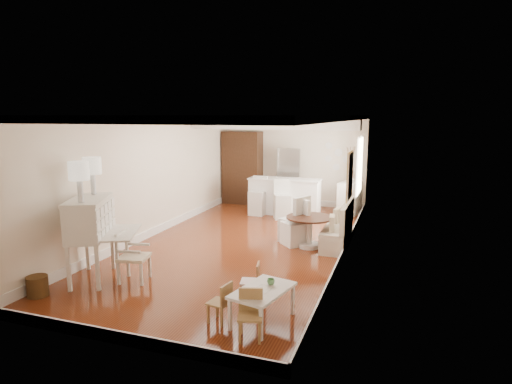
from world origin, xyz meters
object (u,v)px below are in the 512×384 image
Objects in this scene: kids_chair_a at (219,302)px; sideboard at (350,198)px; fridge at (300,178)px; slip_chair_far at (294,219)px; bar_stool_left at (258,196)px; pantry_cabinet at (242,168)px; kids_chair_c at (250,315)px; dining_table at (309,232)px; wicker_basket at (37,286)px; secretary_bureau at (91,239)px; gustavian_armchair at (134,256)px; breakfast_counter at (284,196)px; bar_stool_right at (282,199)px; slip_chair_near at (295,222)px; kids_table at (263,306)px; kids_chair_b at (250,281)px.

kids_chair_a is 7.22m from sideboard.
slip_chair_far is at bearing -78.65° from fridge.
fridge reaches higher than bar_stool_left.
pantry_cabinet is at bearing 179.10° from fridge.
pantry_cabinet reaches higher than kids_chair_c.
kids_chair_a is at bearing -96.88° from dining_table.
kids_chair_c is at bearing -68.51° from pantry_cabinet.
slip_chair_far is (3.08, 4.17, 0.37)m from wicker_basket.
slip_chair_far is at bearing 80.65° from kids_chair_c.
gustavian_armchair is (0.72, 0.18, -0.28)m from secretary_bureau.
dining_table is 0.49× the size of breakfast_counter.
bar_stool_right reaches higher than gustavian_armchair.
slip_chair_far is 0.98× the size of bar_stool_right.
gustavian_armchair is 3.60m from slip_chair_near.
fridge reaches higher than sideboard.
fridge reaches higher than breakfast_counter.
gustavian_armchair is 0.43× the size of breakfast_counter.
breakfast_counter is (-1.35, 2.91, 0.18)m from dining_table.
slip_chair_far is 3.25m from sideboard.
bar_stool_left is (-2.14, 6.57, 0.22)m from kids_chair_c.
bar_stool_right is (1.17, 5.17, 0.10)m from gustavian_armchair.
sideboard is at bearing 36.70° from secretary_bureau.
slip_chair_far is (2.01, 3.14, 0.09)m from gustavian_armchair.
kids_table is 0.96× the size of sideboard.
slip_chair_far is 2.77m from breakfast_counter.
bar_stool_right reaches higher than kids_table.
slip_chair_near is (2.81, 3.11, -0.22)m from secretary_bureau.
bar_stool_right is at bearing -80.46° from breakfast_counter.
kids_chair_b reaches higher than wicker_basket.
dining_table is at bearing -86.52° from sideboard.
breakfast_counter is at bearing 177.36° from kids_chair_b.
kids_chair_b reaches higher than kids_chair_a.
slip_chair_near is 2.99m from bar_stool_left.
sideboard is at bearing 16.50° from breakfast_counter.
bar_stool_left is at bearing 169.63° from slip_chair_near.
bar_stool_right is (0.78, -0.23, -0.01)m from bar_stool_left.
breakfast_counter reaches higher than wicker_basket.
kids_chair_c is at bearing -38.77° from slip_chair_near.
bar_stool_left reaches higher than kids_chair_b.
fridge is at bearing 82.72° from kids_chair_c.
slip_chair_near is at bearing -92.49° from bar_stool_right.
slip_chair_near is at bearing -78.18° from fridge.
gustavian_armchair reaches higher than kids_chair_b.
wicker_basket is 0.32× the size of dining_table.
slip_chair_far is (0.03, 4.03, 0.24)m from kids_chair_a.
breakfast_counter reaches higher than gustavian_armchair.
wicker_basket is at bearing -77.46° from kids_chair_a.
kids_chair_b is 5.32m from bar_stool_right.
kids_table is 0.76m from kids_chair_b.
pantry_cabinet reaches higher than slip_chair_near.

